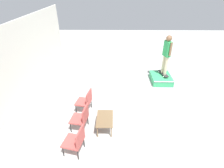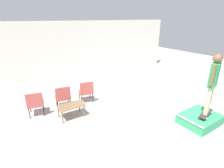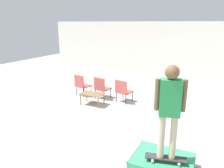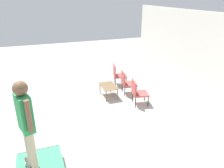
{
  "view_description": "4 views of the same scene",
  "coord_description": "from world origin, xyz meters",
  "px_view_note": "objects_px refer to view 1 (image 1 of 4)",
  "views": [
    {
      "loc": [
        -6.04,
        1.24,
        4.23
      ],
      "look_at": [
        -0.65,
        1.31,
        1.07
      ],
      "focal_mm": 28.0,
      "sensor_mm": 36.0,
      "label": 1
    },
    {
      "loc": [
        -3.43,
        -3.49,
        3.16
      ],
      "look_at": [
        -0.45,
        1.04,
        1.07
      ],
      "focal_mm": 28.0,
      "sensor_mm": 36.0,
      "label": 2
    },
    {
      "loc": [
        2.28,
        -4.96,
        2.93
      ],
      "look_at": [
        -0.7,
        1.05,
        1.05
      ],
      "focal_mm": 35.0,
      "sensor_mm": 36.0,
      "label": 3
    },
    {
      "loc": [
        5.22,
        -0.85,
        3.56
      ],
      "look_at": [
        -0.43,
        1.19,
        1.07
      ],
      "focal_mm": 35.0,
      "sensor_mm": 36.0,
      "label": 4
    }
  ],
  "objects_px": {
    "skateboard_on_ramp": "(163,73)",
    "patio_chair_left": "(76,140)",
    "coffee_table": "(105,120)",
    "patio_chair_center": "(81,117)",
    "person_skater": "(167,52)",
    "patio_chair_right": "(86,100)",
    "skate_ramp_box": "(161,78)"
  },
  "relations": [
    {
      "from": "skate_ramp_box",
      "to": "patio_chair_left",
      "type": "bearing_deg",
      "value": 141.5
    },
    {
      "from": "coffee_table",
      "to": "patio_chair_center",
      "type": "distance_m",
      "value": 0.75
    },
    {
      "from": "coffee_table",
      "to": "patio_chair_left",
      "type": "bearing_deg",
      "value": 141.94
    },
    {
      "from": "person_skater",
      "to": "patio_chair_right",
      "type": "distance_m",
      "value": 4.31
    },
    {
      "from": "patio_chair_right",
      "to": "patio_chair_left",
      "type": "bearing_deg",
      "value": 11.94
    },
    {
      "from": "person_skater",
      "to": "coffee_table",
      "type": "distance_m",
      "value": 4.41
    },
    {
      "from": "patio_chair_center",
      "to": "skateboard_on_ramp",
      "type": "bearing_deg",
      "value": 143.61
    },
    {
      "from": "patio_chair_right",
      "to": "skateboard_on_ramp",
      "type": "bearing_deg",
      "value": 136.96
    },
    {
      "from": "skateboard_on_ramp",
      "to": "person_skater",
      "type": "xyz_separation_m",
      "value": [
        0.0,
        0.0,
        1.11
      ]
    },
    {
      "from": "patio_chair_center",
      "to": "person_skater",
      "type": "bearing_deg",
      "value": 143.61
    },
    {
      "from": "skateboard_on_ramp",
      "to": "patio_chair_center",
      "type": "height_order",
      "value": "patio_chair_center"
    },
    {
      "from": "skate_ramp_box",
      "to": "patio_chair_center",
      "type": "bearing_deg",
      "value": 134.31
    },
    {
      "from": "skate_ramp_box",
      "to": "person_skater",
      "type": "relative_size",
      "value": 0.66
    },
    {
      "from": "skateboard_on_ramp",
      "to": "patio_chair_center",
      "type": "xyz_separation_m",
      "value": [
        -3.33,
        3.44,
        0.1
      ]
    },
    {
      "from": "skateboard_on_ramp",
      "to": "patio_chair_left",
      "type": "distance_m",
      "value": 5.48
    },
    {
      "from": "person_skater",
      "to": "skateboard_on_ramp",
      "type": "bearing_deg",
      "value": 161.75
    },
    {
      "from": "person_skater",
      "to": "patio_chair_center",
      "type": "height_order",
      "value": "person_skater"
    },
    {
      "from": "coffee_table",
      "to": "patio_chair_center",
      "type": "relative_size",
      "value": 0.97
    },
    {
      "from": "patio_chair_center",
      "to": "patio_chair_right",
      "type": "height_order",
      "value": "same"
    },
    {
      "from": "person_skater",
      "to": "coffee_table",
      "type": "relative_size",
      "value": 2.16
    },
    {
      "from": "coffee_table",
      "to": "patio_chair_right",
      "type": "bearing_deg",
      "value": 39.26
    },
    {
      "from": "skateboard_on_ramp",
      "to": "patio_chair_right",
      "type": "bearing_deg",
      "value": 111.47
    },
    {
      "from": "patio_chair_left",
      "to": "patio_chair_right",
      "type": "height_order",
      "value": "same"
    },
    {
      "from": "skateboard_on_ramp",
      "to": "patio_chair_right",
      "type": "distance_m",
      "value": 4.2
    },
    {
      "from": "skate_ramp_box",
      "to": "skateboard_on_ramp",
      "type": "relative_size",
      "value": 1.48
    },
    {
      "from": "skateboard_on_ramp",
      "to": "patio_chair_left",
      "type": "relative_size",
      "value": 0.94
    },
    {
      "from": "coffee_table",
      "to": "patio_chair_center",
      "type": "bearing_deg",
      "value": 91.18
    },
    {
      "from": "person_skater",
      "to": "patio_chair_right",
      "type": "bearing_deg",
      "value": 106.75
    },
    {
      "from": "skate_ramp_box",
      "to": "patio_chair_center",
      "type": "distance_m",
      "value": 4.67
    },
    {
      "from": "patio_chair_center",
      "to": "coffee_table",
      "type": "bearing_deg",
      "value": 100.65
    },
    {
      "from": "patio_chair_right",
      "to": "patio_chair_center",
      "type": "bearing_deg",
      "value": 12.0
    },
    {
      "from": "person_skater",
      "to": "patio_chair_right",
      "type": "relative_size",
      "value": 2.08
    }
  ]
}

